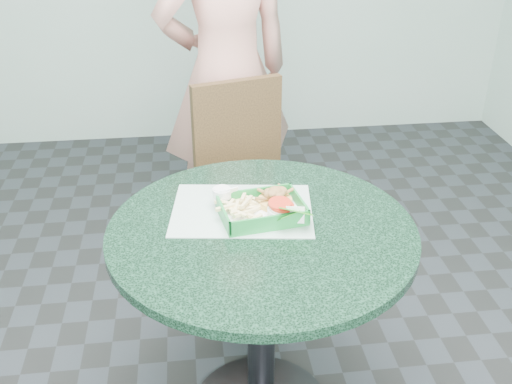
{
  "coord_description": "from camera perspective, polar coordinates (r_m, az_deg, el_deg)",
  "views": [
    {
      "loc": [
        -0.2,
        -1.47,
        1.71
      ],
      "look_at": [
        -0.01,
        0.1,
        0.83
      ],
      "focal_mm": 42.0,
      "sensor_mm": 36.0,
      "label": 1
    }
  ],
  "objects": [
    {
      "name": "diner_person",
      "position": [
        2.66,
        -2.88,
        14.29
      ],
      "size": [
        0.88,
        0.72,
        2.08
      ],
      "primitive_type": "imported",
      "rotation": [
        0.0,
        0.0,
        3.48
      ],
      "color": "tan",
      "rests_on": "floor"
    },
    {
      "name": "crab_sandwich",
      "position": [
        1.83,
        2.05,
        -0.96
      ],
      "size": [
        0.11,
        0.11,
        0.07
      ],
      "rotation": [
        0.0,
        0.0,
        -0.06
      ],
      "color": "gold",
      "rests_on": "food_basket"
    },
    {
      "name": "garnish_cup",
      "position": [
        1.76,
        2.57,
        -2.46
      ],
      "size": [
        0.12,
        0.12,
        0.05
      ],
      "rotation": [
        0.0,
        0.0,
        -0.04
      ],
      "color": "white",
      "rests_on": "food_basket"
    },
    {
      "name": "placemat",
      "position": [
        1.85,
        -1.33,
        -2.23
      ],
      "size": [
        0.46,
        0.37,
        0.0
      ],
      "primitive_type": "cube",
      "rotation": [
        0.0,
        0.0,
        -0.13
      ],
      "color": "#A3C1B6",
      "rests_on": "cafe_table"
    },
    {
      "name": "cafe_table",
      "position": [
        1.87,
        0.53,
        -8.3
      ],
      "size": [
        0.91,
        0.91,
        0.75
      ],
      "color": "#232328",
      "rests_on": "floor"
    },
    {
      "name": "dining_chair",
      "position": [
        2.55,
        -1.53,
        1.4
      ],
      "size": [
        0.39,
        0.39,
        0.93
      ],
      "rotation": [
        0.0,
        0.0,
        0.28
      ],
      "color": "#342011",
      "rests_on": "floor"
    },
    {
      "name": "food_basket",
      "position": [
        1.81,
        0.53,
        -2.5
      ],
      "size": [
        0.24,
        0.18,
        0.05
      ],
      "rotation": [
        0.0,
        0.0,
        0.16
      ],
      "color": "#1A8937",
      "rests_on": "placemat"
    },
    {
      "name": "fries_pile",
      "position": [
        1.81,
        -1.54,
        -1.67
      ],
      "size": [
        0.16,
        0.16,
        0.05
      ],
      "primitive_type": null,
      "rotation": [
        0.0,
        0.0,
        0.33
      ],
      "color": "#FFE498",
      "rests_on": "food_basket"
    },
    {
      "name": "sauce_ramekin",
      "position": [
        1.86,
        -2.87,
        -0.32
      ],
      "size": [
        0.06,
        0.06,
        0.03
      ],
      "rotation": [
        0.0,
        0.0,
        0.27
      ],
      "color": "white",
      "rests_on": "food_basket"
    }
  ]
}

